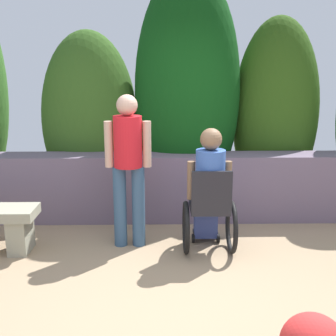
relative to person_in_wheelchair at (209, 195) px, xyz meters
name	(u,v)px	position (x,y,z in m)	size (l,w,h in m)	color
ground_plane	(190,303)	(-0.26, -1.03, -0.62)	(11.10, 11.10, 0.00)	#947B5E
stone_retaining_wall	(179,187)	(-0.26, 1.00, -0.20)	(6.92, 0.44, 0.85)	slate
hedge_backdrop	(161,103)	(-0.49, 1.54, 0.83)	(7.16, 1.10, 3.25)	#326423
person_in_wheelchair	(209,195)	(0.00, 0.00, 0.00)	(0.53, 0.66, 1.33)	black
person_standing_companion	(128,161)	(-0.85, 0.17, 0.33)	(0.49, 0.30, 1.65)	#33506E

